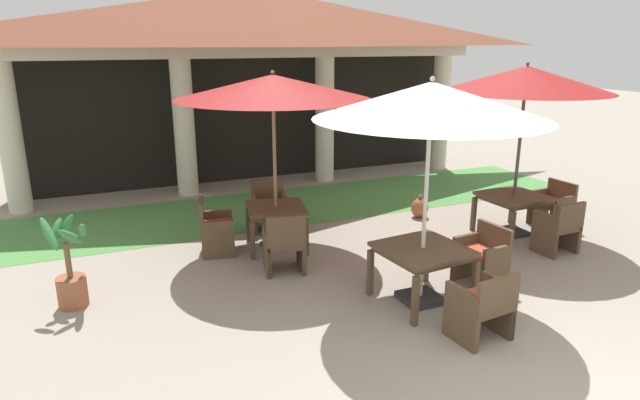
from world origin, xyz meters
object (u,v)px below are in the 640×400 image
object	(u,v)px
patio_chair_mid_left_south	(559,228)
terracotta_urn	(420,208)
patio_umbrella_near_foreground	(273,88)
patio_umbrella_mid_left	(526,80)
patio_chair_mid_right_east	(483,256)
patio_chair_near_foreground_west	(215,228)
potted_palm_left_edge	(70,274)
patio_chair_near_foreground_south	(285,244)
patio_table_near_foreground	(276,212)
patio_chair_mid_left_east	(553,205)
patio_umbrella_mid_right	(431,102)
patio_table_mid_left	(514,200)
patio_chair_near_foreground_north	(269,207)
patio_table_mid_right	(423,254)
patio_chair_mid_right_south	(483,306)

from	to	relation	value
patio_chair_mid_left_south	terracotta_urn	distance (m)	2.62
patio_umbrella_near_foreground	patio_umbrella_mid_left	distance (m)	4.10
patio_umbrella_mid_left	patio_chair_mid_right_east	world-z (taller)	patio_umbrella_mid_left
patio_chair_mid_left_south	terracotta_urn	world-z (taller)	patio_chair_mid_left_south
patio_chair_near_foreground_west	terracotta_urn	distance (m)	4.00
potted_palm_left_edge	patio_chair_near_foreground_south	bearing A→B (deg)	-0.95
patio_chair_mid_right_east	patio_table_near_foreground	bearing A→B (deg)	35.83
patio_chair_mid_left_east	terracotta_urn	bearing A→B (deg)	51.36
patio_umbrella_mid_left	patio_chair_mid_left_east	size ratio (longest dim) A/B	3.55
patio_chair_near_foreground_south	patio_umbrella_mid_right	bearing A→B (deg)	-39.03
patio_table_mid_left	patio_chair_mid_right_east	xyz separation A→B (m)	(-1.82, -1.44, -0.21)
patio_umbrella_mid_left	terracotta_urn	world-z (taller)	patio_umbrella_mid_left
patio_umbrella_near_foreground	patio_chair_near_foreground_north	world-z (taller)	patio_umbrella_near_foreground
patio_chair_near_foreground_south	patio_table_mid_right	size ratio (longest dim) A/B	0.83
patio_umbrella_mid_left	patio_chair_mid_left_south	xyz separation A→B (m)	(0.05, -0.98, -2.22)
patio_chair_near_foreground_west	patio_chair_mid_left_east	size ratio (longest dim) A/B	1.08
patio_chair_mid_left_east	patio_chair_mid_left_south	xyz separation A→B (m)	(-0.93, -1.03, 0.01)
patio_chair_near_foreground_west	patio_table_mid_left	size ratio (longest dim) A/B	0.87
patio_umbrella_near_foreground	terracotta_urn	size ratio (longest dim) A/B	6.61
patio_chair_near_foreground_south	patio_table_mid_left	world-z (taller)	patio_chair_near_foreground_south
patio_chair_mid_left_east	patio_table_mid_right	xyz separation A→B (m)	(-3.86, -1.59, 0.25)
patio_table_near_foreground	patio_chair_mid_right_south	size ratio (longest dim) A/B	1.30
patio_chair_near_foreground_north	patio_table_mid_right	bearing A→B (deg)	116.17
patio_umbrella_near_foreground	patio_umbrella_mid_left	world-z (taller)	patio_umbrella_mid_left
patio_chair_near_foreground_north	patio_chair_mid_left_east	distance (m)	5.12
patio_table_mid_left	potted_palm_left_edge	xyz separation A→B (m)	(-7.02, 0.09, -0.19)
patio_chair_near_foreground_west	patio_chair_mid_right_east	size ratio (longest dim) A/B	1.06
patio_chair_near_foreground_west	patio_chair_mid_right_south	size ratio (longest dim) A/B	1.08
patio_table_near_foreground	patio_umbrella_mid_right	size ratio (longest dim) A/B	0.37
patio_chair_mid_left_east	patio_chair_mid_right_east	xyz separation A→B (m)	(-2.80, -1.49, 0.01)
patio_chair_near_foreground_north	patio_table_mid_right	size ratio (longest dim) A/B	0.76
patio_chair_mid_right_east	patio_chair_near_foreground_west	bearing A→B (deg)	44.07
patio_chair_mid_left_east	terracotta_urn	xyz separation A→B (m)	(-1.92, 1.38, -0.22)
patio_chair_near_foreground_north	patio_chair_mid_right_east	world-z (taller)	patio_chair_near_foreground_north
patio_umbrella_near_foreground	patio_table_mid_right	size ratio (longest dim) A/B	2.69
terracotta_urn	patio_umbrella_mid_right	bearing A→B (deg)	-123.04
patio_chair_mid_right_south	patio_table_near_foreground	bearing A→B (deg)	102.77
patio_table_mid_left	patio_umbrella_mid_right	xyz separation A→B (m)	(-2.88, -1.54, 1.95)
patio_chair_mid_left_east	patio_chair_mid_right_east	distance (m)	3.17
patio_table_near_foreground	patio_chair_mid_right_east	xyz separation A→B (m)	(2.16, -2.44, -0.20)
patio_chair_mid_left_south	patio_chair_mid_right_east	distance (m)	1.92
patio_table_near_foreground	patio_chair_mid_left_east	size ratio (longest dim) A/B	1.30
patio_umbrella_mid_left	patio_chair_near_foreground_west	bearing A→B (deg)	166.33
patio_umbrella_near_foreground	potted_palm_left_edge	world-z (taller)	patio_umbrella_near_foreground
patio_table_near_foreground	patio_chair_near_foreground_west	world-z (taller)	patio_chair_near_foreground_west
patio_chair_near_foreground_south	patio_umbrella_mid_left	distance (m)	4.73
patio_chair_mid_right_east	patio_table_mid_left	bearing A→B (deg)	-57.32
patio_table_mid_left	patio_chair_mid_left_south	size ratio (longest dim) A/B	1.19
patio_table_near_foreground	patio_umbrella_mid_left	distance (m)	4.57
patio_chair_near_foreground_west	patio_chair_near_foreground_north	bearing A→B (deg)	134.89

